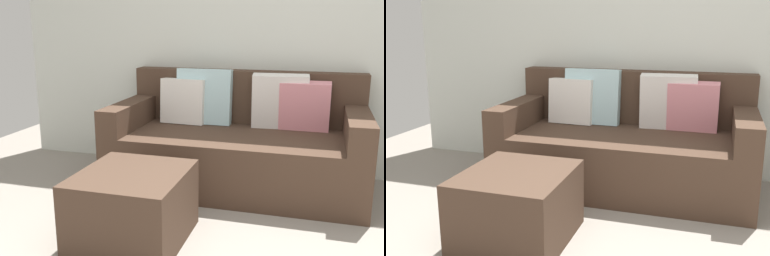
% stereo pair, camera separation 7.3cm
% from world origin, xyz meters
% --- Properties ---
extents(wall_back, '(5.00, 0.10, 2.58)m').
position_xyz_m(wall_back, '(0.00, 2.29, 1.29)').
color(wall_back, silver).
rests_on(wall_back, ground_plane).
extents(couch_sectional, '(2.01, 0.99, 0.94)m').
position_xyz_m(couch_sectional, '(-0.29, 1.81, 0.34)').
color(couch_sectional, '#473326').
rests_on(couch_sectional, ground_plane).
extents(ottoman, '(0.64, 0.71, 0.44)m').
position_xyz_m(ottoman, '(-0.73, 0.65, 0.22)').
color(ottoman, '#473326').
rests_on(ottoman, ground_plane).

